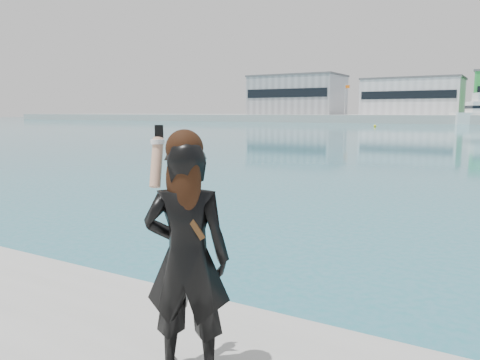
% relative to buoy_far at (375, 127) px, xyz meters
% --- Properties ---
extents(warehouse_grey_left, '(26.52, 16.36, 11.50)m').
position_rel_buoy_far_xyz_m(warehouse_grey_left, '(-35.19, 45.01, 7.76)').
color(warehouse_grey_left, gray).
rests_on(warehouse_grey_left, far_quay).
extents(warehouse_white, '(24.48, 15.35, 9.50)m').
position_rel_buoy_far_xyz_m(warehouse_white, '(-2.19, 45.01, 6.76)').
color(warehouse_white, silver).
rests_on(warehouse_white, far_quay).
extents(flagpole_left, '(1.28, 0.16, 8.00)m').
position_rel_buoy_far_xyz_m(flagpole_left, '(-18.09, 38.03, 6.54)').
color(flagpole_left, silver).
rests_on(flagpole_left, far_quay).
extents(buoy_far, '(0.50, 0.50, 0.50)m').
position_rel_buoy_far_xyz_m(buoy_far, '(0.00, 0.00, 0.00)').
color(buoy_far, yellow).
rests_on(buoy_far, ground).
extents(woman, '(0.69, 0.59, 1.69)m').
position_rel_buoy_far_xyz_m(woman, '(20.37, -83.14, 1.65)').
color(woman, black).
rests_on(woman, near_quay).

